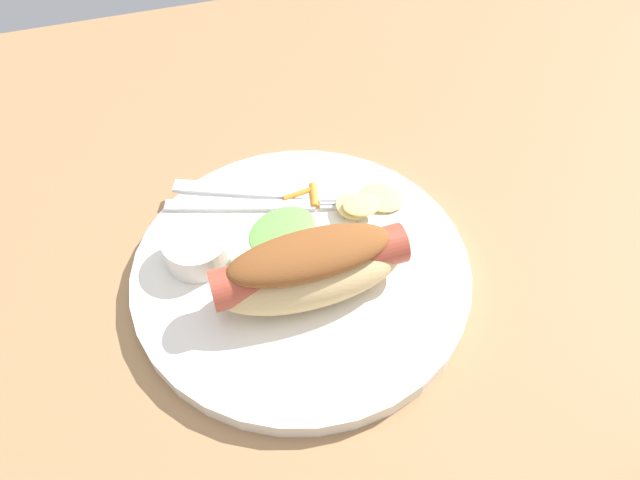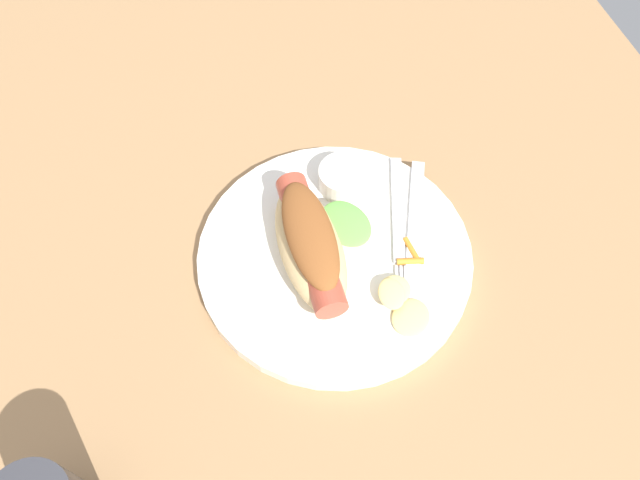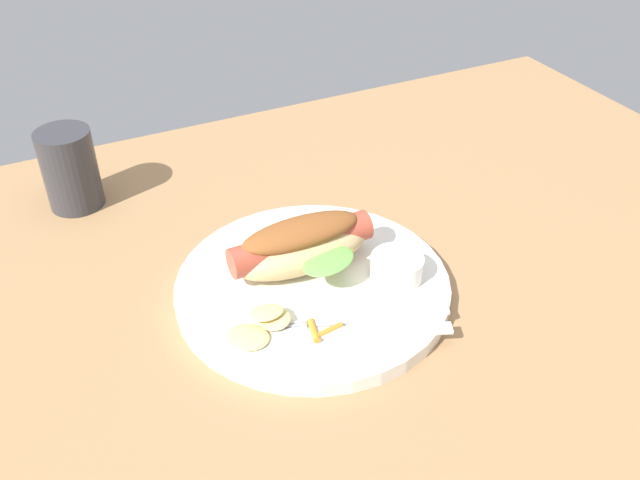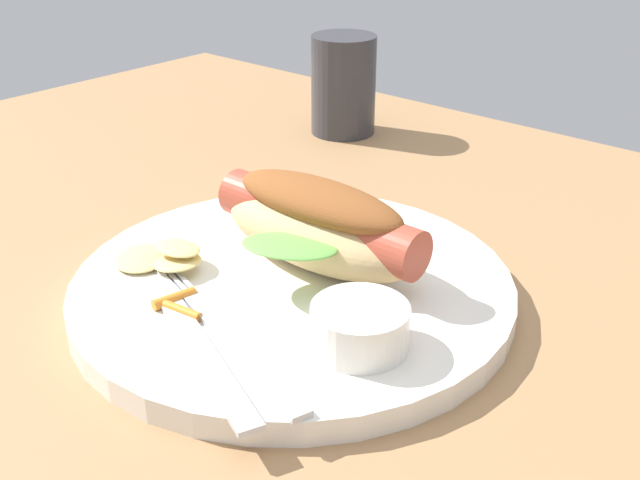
{
  "view_description": "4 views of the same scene",
  "coord_description": "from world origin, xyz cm",
  "px_view_note": "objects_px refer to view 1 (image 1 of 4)",
  "views": [
    {
      "loc": [
        -4.04,
        -32.17,
        41.65
      ],
      "look_at": [
        4.55,
        -4.49,
        6.51
      ],
      "focal_mm": 33.57,
      "sensor_mm": 36.0,
      "label": 1
    },
    {
      "loc": [
        34.64,
        -12.67,
        56.29
      ],
      "look_at": [
        3.28,
        -4.26,
        4.34
      ],
      "focal_mm": 34.62,
      "sensor_mm": 36.0,
      "label": 2
    },
    {
      "loc": [
        26.91,
        47.15,
        47.37
      ],
      "look_at": [
        1.68,
        -4.6,
        5.04
      ],
      "focal_mm": 38.8,
      "sensor_mm": 36.0,
      "label": 3
    },
    {
      "loc": [
        -26.48,
        28.98,
        26.26
      ],
      "look_at": [
        1.5,
        -3.19,
        4.78
      ],
      "focal_mm": 43.52,
      "sensor_mm": 36.0,
      "label": 4
    }
  ],
  "objects_px": {
    "knife": "(246,190)",
    "chips_pile": "(368,202)",
    "sauce_ramekin": "(197,249)",
    "carrot_garnish": "(307,195)",
    "hot_dog": "(309,267)",
    "fork": "(259,204)",
    "plate": "(301,270)"
  },
  "relations": [
    {
      "from": "carrot_garnish",
      "to": "fork",
      "type": "bearing_deg",
      "value": 176.64
    },
    {
      "from": "plate",
      "to": "hot_dog",
      "type": "height_order",
      "value": "hot_dog"
    },
    {
      "from": "fork",
      "to": "chips_pile",
      "type": "relative_size",
      "value": 2.16
    },
    {
      "from": "hot_dog",
      "to": "chips_pile",
      "type": "distance_m",
      "value": 0.11
    },
    {
      "from": "sauce_ramekin",
      "to": "knife",
      "type": "xyz_separation_m",
      "value": [
        0.06,
        0.06,
        -0.01
      ]
    },
    {
      "from": "fork",
      "to": "carrot_garnish",
      "type": "distance_m",
      "value": 0.05
    },
    {
      "from": "plate",
      "to": "carrot_garnish",
      "type": "relative_size",
      "value": 8.3
    },
    {
      "from": "fork",
      "to": "knife",
      "type": "bearing_deg",
      "value": 124.99
    },
    {
      "from": "sauce_ramekin",
      "to": "fork",
      "type": "relative_size",
      "value": 0.33
    },
    {
      "from": "sauce_ramekin",
      "to": "chips_pile",
      "type": "xyz_separation_m",
      "value": [
        0.16,
        0.01,
        -0.01
      ]
    },
    {
      "from": "sauce_ramekin",
      "to": "knife",
      "type": "bearing_deg",
      "value": 49.21
    },
    {
      "from": "sauce_ramekin",
      "to": "knife",
      "type": "relative_size",
      "value": 0.4
    },
    {
      "from": "plate",
      "to": "carrot_garnish",
      "type": "height_order",
      "value": "carrot_garnish"
    },
    {
      "from": "hot_dog",
      "to": "fork",
      "type": "relative_size",
      "value": 0.94
    },
    {
      "from": "plate",
      "to": "fork",
      "type": "bearing_deg",
      "value": 103.58
    },
    {
      "from": "knife",
      "to": "chips_pile",
      "type": "xyz_separation_m",
      "value": [
        0.1,
        -0.05,
        0.01
      ]
    },
    {
      "from": "fork",
      "to": "knife",
      "type": "relative_size",
      "value": 1.21
    },
    {
      "from": "carrot_garnish",
      "to": "knife",
      "type": "bearing_deg",
      "value": 155.56
    },
    {
      "from": "plate",
      "to": "knife",
      "type": "bearing_deg",
      "value": 104.51
    },
    {
      "from": "sauce_ramekin",
      "to": "carrot_garnish",
      "type": "relative_size",
      "value": 1.6
    },
    {
      "from": "fork",
      "to": "carrot_garnish",
      "type": "bearing_deg",
      "value": 13.77
    },
    {
      "from": "hot_dog",
      "to": "fork",
      "type": "height_order",
      "value": "hot_dog"
    },
    {
      "from": "knife",
      "to": "carrot_garnish",
      "type": "height_order",
      "value": "carrot_garnish"
    },
    {
      "from": "knife",
      "to": "carrot_garnish",
      "type": "relative_size",
      "value": 3.98
    },
    {
      "from": "sauce_ramekin",
      "to": "plate",
      "type": "bearing_deg",
      "value": -21.92
    },
    {
      "from": "chips_pile",
      "to": "knife",
      "type": "bearing_deg",
      "value": 152.88
    },
    {
      "from": "plate",
      "to": "chips_pile",
      "type": "xyz_separation_m",
      "value": [
        0.08,
        0.05,
        0.01
      ]
    },
    {
      "from": "hot_dog",
      "to": "sauce_ramekin",
      "type": "distance_m",
      "value": 0.1
    },
    {
      "from": "hot_dog",
      "to": "carrot_garnish",
      "type": "bearing_deg",
      "value": 74.12
    },
    {
      "from": "fork",
      "to": "knife",
      "type": "height_order",
      "value": "same"
    },
    {
      "from": "carrot_garnish",
      "to": "hot_dog",
      "type": "bearing_deg",
      "value": -105.06
    },
    {
      "from": "sauce_ramekin",
      "to": "fork",
      "type": "xyz_separation_m",
      "value": [
        0.06,
        0.04,
        -0.01
      ]
    }
  ]
}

